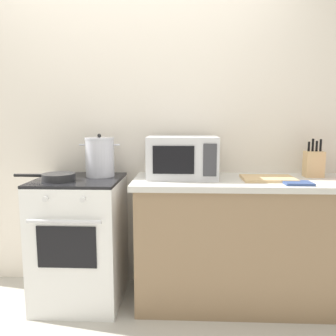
% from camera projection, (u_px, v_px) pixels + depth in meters
% --- Properties ---
extents(back_wall, '(4.40, 0.10, 2.50)m').
position_uv_depth(back_wall, '(171.00, 131.00, 2.77)').
color(back_wall, silver).
rests_on(back_wall, ground_plane).
extents(lower_cabinet_right, '(1.64, 0.56, 0.88)m').
position_uv_depth(lower_cabinet_right, '(251.00, 244.00, 2.51)').
color(lower_cabinet_right, '#8C7051').
rests_on(lower_cabinet_right, ground_plane).
extents(countertop_right, '(1.70, 0.60, 0.04)m').
position_uv_depth(countertop_right, '(253.00, 182.00, 2.45)').
color(countertop_right, beige).
rests_on(countertop_right, lower_cabinet_right).
extents(stove, '(0.60, 0.64, 0.92)m').
position_uv_depth(stove, '(81.00, 240.00, 2.54)').
color(stove, white).
rests_on(stove, ground_plane).
extents(stock_pot, '(0.30, 0.22, 0.32)m').
position_uv_depth(stock_pot, '(100.00, 157.00, 2.56)').
color(stock_pot, silver).
rests_on(stock_pot, stove).
extents(frying_pan, '(0.43, 0.23, 0.05)m').
position_uv_depth(frying_pan, '(57.00, 177.00, 2.39)').
color(frying_pan, '#28282B').
rests_on(frying_pan, stove).
extents(microwave, '(0.50, 0.37, 0.30)m').
position_uv_depth(microwave, '(182.00, 157.00, 2.50)').
color(microwave, silver).
rests_on(microwave, countertop_right).
extents(cutting_board, '(0.36, 0.26, 0.02)m').
position_uv_depth(cutting_board, '(268.00, 178.00, 2.42)').
color(cutting_board, tan).
rests_on(cutting_board, countertop_right).
extents(knife_block, '(0.13, 0.10, 0.28)m').
position_uv_depth(knife_block, '(314.00, 164.00, 2.53)').
color(knife_block, tan).
rests_on(knife_block, countertop_right).
extents(oven_mitt, '(0.18, 0.14, 0.02)m').
position_uv_depth(oven_mitt, '(298.00, 183.00, 2.25)').
color(oven_mitt, '#33477A').
rests_on(oven_mitt, countertop_right).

